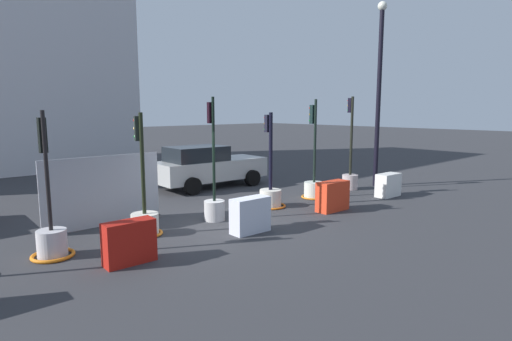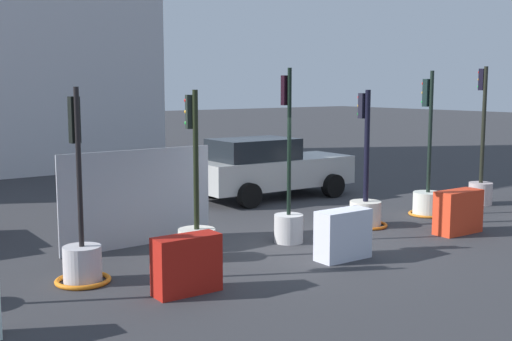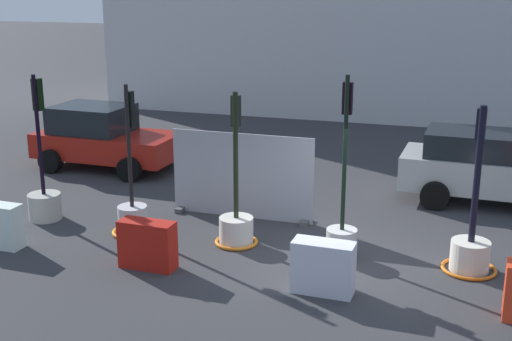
{
  "view_description": "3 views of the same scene",
  "coord_description": "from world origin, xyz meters",
  "views": [
    {
      "loc": [
        -6.82,
        -9.0,
        3.12
      ],
      "look_at": [
        1.41,
        0.09,
        1.3
      ],
      "focal_mm": 29.1,
      "sensor_mm": 36.0,
      "label": 1
    },
    {
      "loc": [
        -8.11,
        -9.41,
        3.13
      ],
      "look_at": [
        -1.01,
        0.04,
        1.55
      ],
      "focal_mm": 45.2,
      "sensor_mm": 36.0,
      "label": 2
    },
    {
      "loc": [
        2.04,
        -11.5,
        5.09
      ],
      "look_at": [
        -1.91,
        0.89,
        1.38
      ],
      "focal_mm": 47.36,
      "sensor_mm": 36.0,
      "label": 3
    }
  ],
  "objects": [
    {
      "name": "traffic_light_4",
      "position": [
        2.29,
        0.38,
        0.48
      ],
      "size": [
        0.99,
        0.99,
        3.02
      ],
      "color": "silver",
      "rests_on": "ground_plane"
    },
    {
      "name": "car_silver_hatchback",
      "position": [
        2.8,
        4.52,
        0.85
      ],
      "size": [
        4.65,
        2.24,
        1.68
      ],
      "color": "#AFB0AD",
      "rests_on": "ground_plane"
    },
    {
      "name": "traffic_light_2",
      "position": [
        -2.14,
        0.32,
        0.45
      ],
      "size": [
        0.86,
        0.86,
        3.05
      ],
      "color": "silver",
      "rests_on": "ground_plane"
    },
    {
      "name": "traffic_light_3",
      "position": [
        -0.02,
        0.27,
        0.62
      ],
      "size": [
        0.58,
        0.58,
        3.46
      ],
      "color": "beige",
      "rests_on": "ground_plane"
    },
    {
      "name": "construction_barrier_1",
      "position": [
        -3.29,
        -1.26,
        0.44
      ],
      "size": [
        1.04,
        0.43,
        0.89
      ],
      "color": "#AF1A11",
      "rests_on": "ground_plane"
    },
    {
      "name": "traffic_light_0",
      "position": [
        -6.6,
        0.4,
        0.55
      ],
      "size": [
        0.71,
        0.71,
        3.17
      ],
      "color": "#ACA9A2",
      "rests_on": "ground_plane"
    },
    {
      "name": "ground_plane",
      "position": [
        0.0,
        0.0,
        0.0
      ],
      "size": [
        120.0,
        120.0,
        0.0
      ],
      "primitive_type": "plane",
      "color": "#333337"
    },
    {
      "name": "construction_barrier_2",
      "position": [
        -0.04,
        -1.29,
        0.45
      ],
      "size": [
        1.04,
        0.47,
        0.9
      ],
      "color": "silver",
      "rests_on": "ground_plane"
    },
    {
      "name": "site_fence_panel",
      "position": [
        -2.53,
        1.83,
        0.89
      ],
      "size": [
        3.21,
        0.5,
        1.89
      ],
      "color": "#9C9FA9",
      "rests_on": "ground_plane"
    },
    {
      "name": "traffic_light_1",
      "position": [
        -4.35,
        0.19,
        0.47
      ],
      "size": [
        0.88,
        0.88,
        3.1
      ],
      "color": "silver",
      "rests_on": "ground_plane"
    },
    {
      "name": "car_red_compact",
      "position": [
        -7.51,
        4.54,
        0.85
      ],
      "size": [
        4.0,
        2.33,
        1.72
      ],
      "color": "#A71D13",
      "rests_on": "ground_plane"
    }
  ]
}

